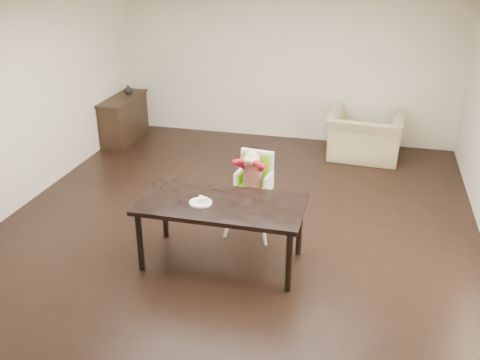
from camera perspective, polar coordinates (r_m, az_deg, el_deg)
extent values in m
plane|color=black|center=(6.86, -0.38, -4.94)|extent=(7.00, 7.00, 0.00)
cube|color=beige|center=(9.63, 4.91, 12.21)|extent=(6.00, 0.02, 2.70)
cube|color=beige|center=(3.40, -15.71, -12.88)|extent=(6.00, 0.02, 2.70)
cube|color=beige|center=(7.61, -23.04, 7.09)|extent=(0.02, 7.00, 2.70)
cube|color=white|center=(6.02, -0.45, 18.08)|extent=(6.00, 7.00, 0.02)
cube|color=black|center=(5.81, -2.02, -2.61)|extent=(1.80, 0.90, 0.05)
cylinder|color=black|center=(5.95, -10.63, -6.49)|extent=(0.07, 0.07, 0.70)
cylinder|color=black|center=(5.53, 5.25, -8.70)|extent=(0.07, 0.07, 0.70)
cylinder|color=black|center=(6.54, -8.02, -3.31)|extent=(0.07, 0.07, 0.70)
cylinder|color=black|center=(6.16, 6.37, -5.04)|extent=(0.07, 0.07, 0.70)
cylinder|color=white|center=(6.52, -0.98, -3.73)|extent=(0.05, 0.05, 0.58)
cylinder|color=white|center=(6.40, 2.45, -4.35)|extent=(0.05, 0.05, 0.58)
cylinder|color=white|center=(6.86, 0.30, -2.23)|extent=(0.05, 0.05, 0.58)
cylinder|color=white|center=(6.74, 3.57, -2.78)|extent=(0.05, 0.05, 0.58)
cube|color=white|center=(6.50, 1.36, -1.00)|extent=(0.45, 0.42, 0.05)
cube|color=#7DD91B|center=(6.48, 1.36, -0.71)|extent=(0.36, 0.35, 0.03)
cube|color=white|center=(6.54, 1.85, 1.43)|extent=(0.41, 0.10, 0.43)
cube|color=#7DD91B|center=(6.52, 1.76, 1.25)|extent=(0.35, 0.06, 0.39)
cube|color=black|center=(6.47, 0.97, 1.08)|extent=(0.05, 0.19, 0.02)
cube|color=black|center=(6.43, 2.09, 0.91)|extent=(0.05, 0.19, 0.02)
cylinder|color=red|center=(6.42, 1.37, 0.53)|extent=(0.26, 0.26, 0.28)
sphere|color=beige|center=(6.32, 1.33, 2.34)|extent=(0.21, 0.21, 0.18)
ellipsoid|color=brown|center=(6.33, 1.41, 2.59)|extent=(0.21, 0.20, 0.14)
sphere|color=beige|center=(6.24, 0.72, 2.11)|extent=(0.09, 0.09, 0.08)
sphere|color=beige|center=(6.22, 1.34, 2.02)|extent=(0.09, 0.09, 0.08)
cylinder|color=white|center=(5.78, -4.23, -2.44)|extent=(0.31, 0.31, 0.02)
torus|color=white|center=(5.77, -4.23, -2.35)|extent=(0.31, 0.31, 0.01)
imported|color=tan|center=(9.05, 13.27, 5.41)|extent=(1.25, 0.86, 1.04)
cube|color=black|center=(9.93, -12.25, 6.33)|extent=(0.40, 1.20, 0.76)
cube|color=black|center=(9.82, -12.45, 8.52)|extent=(0.44, 1.26, 0.03)
imported|color=#99999E|center=(10.03, -11.84, 9.45)|extent=(0.19, 0.20, 0.16)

